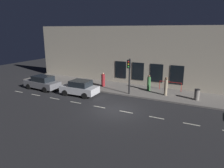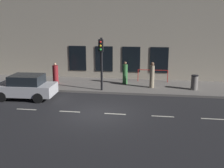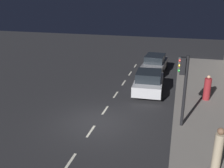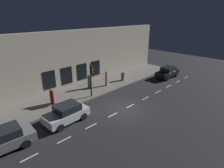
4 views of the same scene
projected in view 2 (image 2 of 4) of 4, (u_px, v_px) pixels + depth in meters
ground_plane at (97, 113)px, 15.46m from camera, size 60.00×60.00×0.00m
sidewalk at (114, 85)px, 21.45m from camera, size 4.50×32.00×0.15m
building_facade at (118, 38)px, 23.09m from camera, size 0.65×32.00×7.13m
lane_centre_line at (115, 114)px, 15.31m from camera, size 0.12×27.20×0.01m
traffic_light at (101, 56)px, 19.11m from camera, size 0.50×0.32×3.71m
parked_car_0 at (26, 87)px, 18.08m from camera, size 2.10×3.93×1.58m
pedestrian_0 at (55, 74)px, 21.64m from camera, size 0.54×0.54×1.63m
pedestrian_1 at (152, 76)px, 20.29m from camera, size 0.40×0.40×1.90m
pedestrian_2 at (125, 74)px, 21.51m from camera, size 0.51×0.51×1.75m
trash_bin at (194, 82)px, 19.80m from camera, size 0.51×0.51×1.06m
red_railing at (153, 73)px, 22.24m from camera, size 0.05×2.41×0.97m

